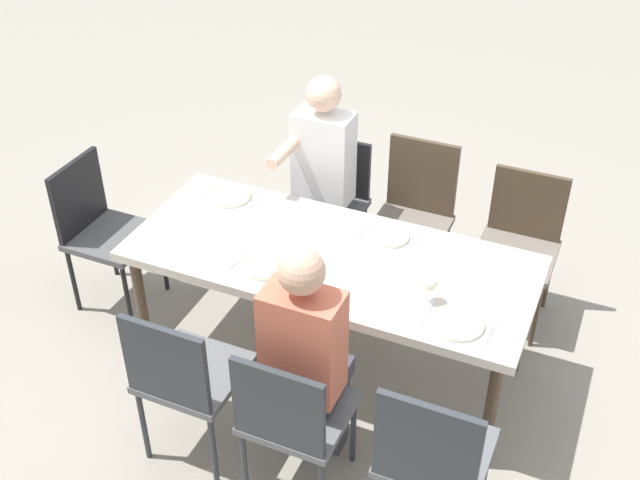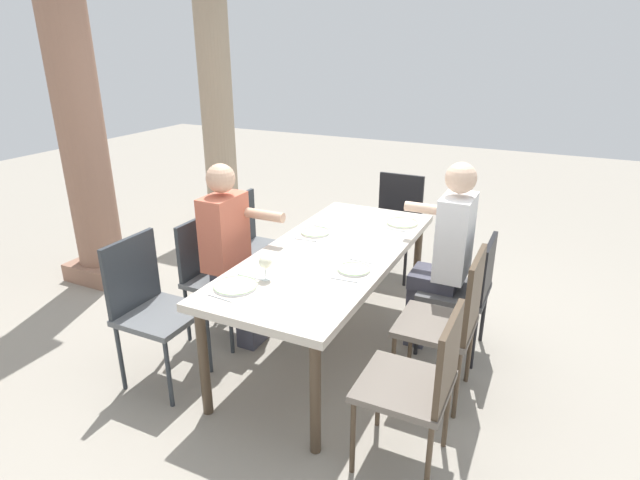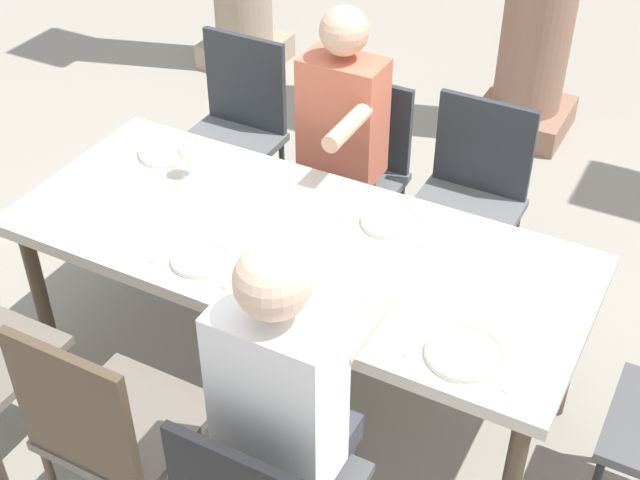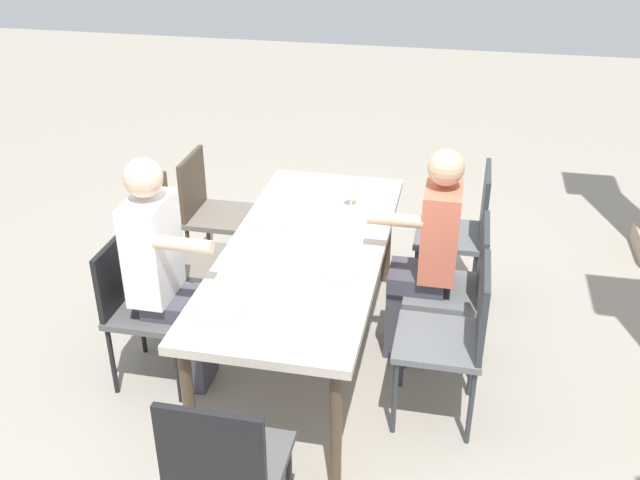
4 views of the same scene
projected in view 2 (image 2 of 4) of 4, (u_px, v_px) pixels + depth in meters
name	position (u px, v px, depth m)	size (l,w,h in m)	color
ground_plane	(330.00, 346.00, 3.70)	(16.00, 16.00, 0.00)	gray
dining_table	(330.00, 259.00, 3.45)	(2.07, 0.87, 0.74)	beige
chair_west_north	(150.00, 302.00, 3.16)	(0.44, 0.44, 0.95)	#5B5E61
chair_west_south	(421.00, 380.00, 2.48)	(0.44, 0.44, 0.89)	#6A6158
chair_mid_north	(213.00, 270.00, 3.71)	(0.44, 0.44, 0.88)	#5B5E61
chair_mid_south	(451.00, 317.00, 3.00)	(0.44, 0.44, 0.95)	#6A6158
chair_east_north	(253.00, 242.00, 4.15)	(0.44, 0.44, 0.91)	#5B5E61
chair_east_south	(466.00, 286.00, 3.47)	(0.44, 0.44, 0.85)	#4F4F50
chair_head_east	(396.00, 218.00, 4.73)	(0.44, 0.44, 0.91)	#4F4F50
diner_woman_green	(234.00, 250.00, 3.56)	(0.35, 0.49, 1.30)	#3F3F4C
diner_man_white	(444.00, 253.00, 3.47)	(0.34, 0.49, 1.34)	#3F3F4C
stone_column_centre	(80.00, 126.00, 4.31)	(0.50, 0.50, 2.82)	#936B56
stone_column_far	(217.00, 107.00, 5.92)	(0.49, 0.49, 2.73)	tan
plate_0	(236.00, 286.00, 2.92)	(0.25, 0.25, 0.02)	white
wine_glass_0	(265.00, 263.00, 2.98)	(0.08, 0.08, 0.15)	white
fork_0	(220.00, 298.00, 2.79)	(0.02, 0.17, 0.01)	silver
spoon_0	(250.00, 277.00, 3.05)	(0.02, 0.17, 0.01)	silver
plate_1	(354.00, 269.00, 3.13)	(0.20, 0.20, 0.02)	white
fork_1	(344.00, 280.00, 3.01)	(0.02, 0.17, 0.01)	silver
spoon_1	(363.00, 261.00, 3.26)	(0.02, 0.17, 0.01)	silver
plate_2	(315.00, 232.00, 3.74)	(0.21, 0.21, 0.02)	white
fork_2	(306.00, 240.00, 3.61)	(0.02, 0.17, 0.01)	silver
spoon_2	(324.00, 227.00, 3.86)	(0.02, 0.17, 0.01)	silver
plate_3	(402.00, 223.00, 3.93)	(0.24, 0.24, 0.02)	white
fork_3	(396.00, 230.00, 3.80)	(0.02, 0.17, 0.01)	silver
spoon_3	(408.00, 218.00, 4.06)	(0.02, 0.17, 0.01)	silver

